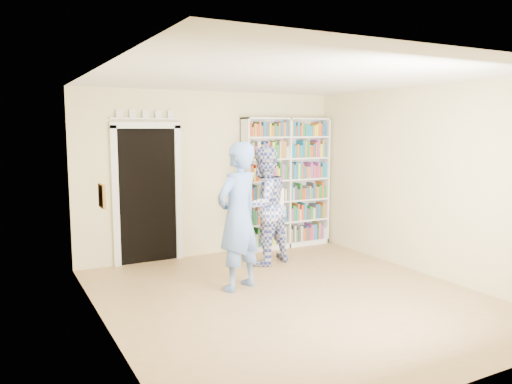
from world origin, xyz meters
TOP-DOWN VIEW (x-y plane):
  - floor at (0.00, 0.00)m, footprint 5.00×5.00m
  - ceiling at (0.00, 0.00)m, footprint 5.00×5.00m
  - wall_back at (0.00, 2.50)m, footprint 4.50×0.00m
  - wall_left at (-2.25, 0.00)m, footprint 0.00×5.00m
  - wall_right at (2.25, 0.00)m, footprint 0.00×5.00m
  - bookshelf at (1.35, 2.34)m, footprint 1.66×0.31m
  - doorway at (-1.10, 2.48)m, footprint 1.10×0.08m
  - wall_art at (-2.23, 0.20)m, footprint 0.03×0.25m
  - man_blue at (-0.44, 0.61)m, footprint 0.83×0.70m
  - man_plaid at (0.44, 1.54)m, footprint 1.05×0.91m
  - paper_sheet at (0.59, 1.34)m, footprint 0.22×0.04m

SIDE VIEW (x-z plane):
  - floor at x=0.00m, z-range 0.00..0.00m
  - man_plaid at x=0.44m, z-range 0.00..1.83m
  - man_blue at x=-0.44m, z-range 0.00..1.93m
  - paper_sheet at x=0.59m, z-range 0.88..1.19m
  - bookshelf at x=1.35m, z-range 0.01..2.29m
  - doorway at x=-1.10m, z-range -0.04..2.39m
  - wall_back at x=0.00m, z-range -0.90..3.60m
  - wall_left at x=-2.25m, z-range -1.15..3.85m
  - wall_right at x=2.25m, z-range -1.15..3.85m
  - wall_art at x=-2.23m, z-range 1.27..1.52m
  - ceiling at x=0.00m, z-range 2.70..2.70m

